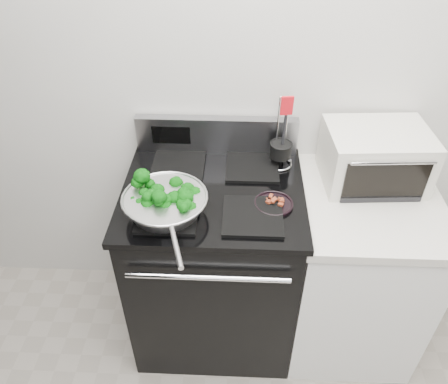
# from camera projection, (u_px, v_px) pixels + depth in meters

# --- Properties ---
(back_wall) EXTENTS (4.00, 0.02, 2.70)m
(back_wall) POSITION_uv_depth(u_px,v_px,m) (286.00, 71.00, 1.89)
(back_wall) COLOR silver
(back_wall) RESTS_ON ground
(gas_range) EXTENTS (0.79, 0.69, 1.13)m
(gas_range) POSITION_uv_depth(u_px,v_px,m) (214.00, 262.00, 2.18)
(gas_range) COLOR black
(gas_range) RESTS_ON floor
(counter) EXTENTS (0.62, 0.68, 0.92)m
(counter) POSITION_uv_depth(u_px,v_px,m) (352.00, 270.00, 2.17)
(counter) COLOR white
(counter) RESTS_ON floor
(skillet) EXTENTS (0.34, 0.53, 0.07)m
(skillet) POSITION_uv_depth(u_px,v_px,m) (165.00, 203.00, 1.73)
(skillet) COLOR silver
(skillet) RESTS_ON gas_range
(broccoli_pile) EXTENTS (0.27, 0.27, 0.09)m
(broccoli_pile) POSITION_uv_depth(u_px,v_px,m) (165.00, 199.00, 1.72)
(broccoli_pile) COLOR black
(broccoli_pile) RESTS_ON skillet
(bacon_plate) EXTENTS (0.16, 0.16, 0.04)m
(bacon_plate) POSITION_uv_depth(u_px,v_px,m) (274.00, 202.00, 1.79)
(bacon_plate) COLOR black
(bacon_plate) RESTS_ON gas_range
(utensil_holder) EXTENTS (0.11, 0.11, 0.35)m
(utensil_holder) POSITION_uv_depth(u_px,v_px,m) (280.00, 153.00, 1.99)
(utensil_holder) COLOR silver
(utensil_holder) RESTS_ON gas_range
(toaster_oven) EXTENTS (0.45, 0.36, 0.25)m
(toaster_oven) POSITION_uv_depth(u_px,v_px,m) (375.00, 157.00, 1.91)
(toaster_oven) COLOR beige
(toaster_oven) RESTS_ON counter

